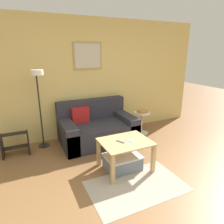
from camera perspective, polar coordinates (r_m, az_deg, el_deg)
ground_plane at (r=2.71m, az=17.00°, el=-27.51°), size 16.00×16.00×0.00m
wall_back at (r=4.49m, az=-6.71°, el=9.45°), size 5.60×0.09×2.55m
area_rug at (r=3.09m, az=7.01°, el=-20.17°), size 1.38×0.85×0.01m
couch at (r=4.28m, az=-4.40°, el=-4.68°), size 1.52×0.96×0.85m
coffee_table at (r=3.26m, az=3.82°, el=-9.91°), size 0.79×0.63×0.49m
storage_bin at (r=3.38m, az=3.02°, el=-14.05°), size 0.57×0.43×0.24m
floor_lamp at (r=3.87m, az=-20.14°, el=5.12°), size 0.22×0.48×1.56m
side_table at (r=4.69m, az=8.44°, el=-2.49°), size 0.39×0.39×0.52m
book_stack at (r=4.61m, az=8.70°, el=0.22°), size 0.25×0.18×0.06m
remote_control at (r=3.19m, az=2.56°, el=-8.33°), size 0.10×0.15×0.02m
cell_phone at (r=3.24m, az=5.19°, el=-8.07°), size 0.12×0.15×0.01m
step_stool at (r=4.15m, az=-25.89°, el=-8.09°), size 0.48×0.28×0.41m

